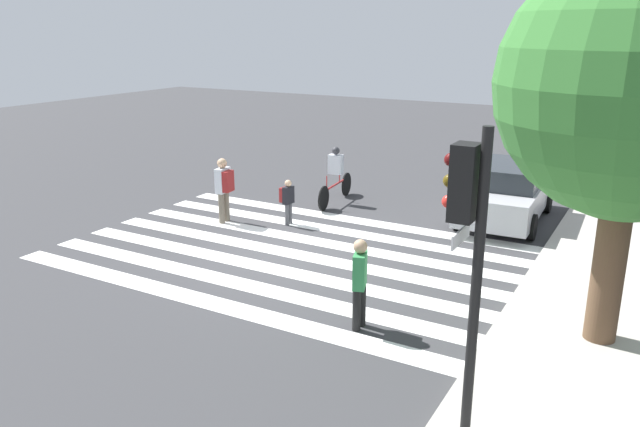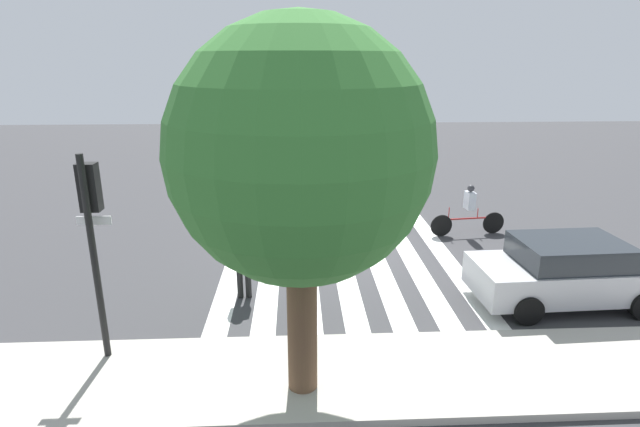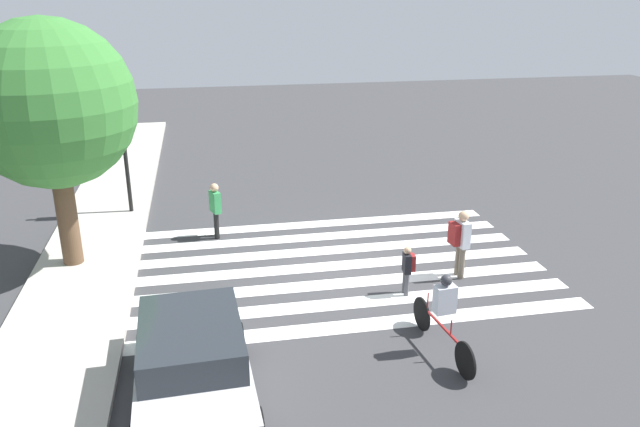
{
  "view_description": "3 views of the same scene",
  "coord_description": "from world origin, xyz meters",
  "px_view_note": "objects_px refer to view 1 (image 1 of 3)",
  "views": [
    {
      "loc": [
        11.13,
        7.14,
        4.89
      ],
      "look_at": [
        -0.35,
        0.62,
        0.93
      ],
      "focal_mm": 35.0,
      "sensor_mm": 36.0,
      "label": 1
    },
    {
      "loc": [
        1.24,
        13.75,
        5.41
      ],
      "look_at": [
        0.6,
        0.64,
        1.31
      ],
      "focal_mm": 28.0,
      "sensor_mm": 36.0,
      "label": 2
    },
    {
      "loc": [
        -13.97,
        3.21,
        6.7
      ],
      "look_at": [
        0.83,
        0.36,
        1.13
      ],
      "focal_mm": 35.0,
      "sensor_mm": 36.0,
      "label": 3
    }
  ],
  "objects_px": {
    "street_tree": "(634,86)",
    "pedestrian_adult_yellow_jacket": "(224,185)",
    "cyclist_mid_street": "(336,174)",
    "pedestrian_adult_tall_backpack": "(287,198)",
    "traffic_light": "(468,233)",
    "pedestrian_adult_blue_shirt": "(360,279)",
    "car_parked_dark_suv": "(506,192)"
  },
  "relations": [
    {
      "from": "street_tree",
      "to": "pedestrian_adult_yellow_jacket",
      "type": "distance_m",
      "value": 10.02
    },
    {
      "from": "pedestrian_adult_yellow_jacket",
      "to": "cyclist_mid_street",
      "type": "bearing_deg",
      "value": -34.66
    },
    {
      "from": "street_tree",
      "to": "cyclist_mid_street",
      "type": "height_order",
      "value": "street_tree"
    },
    {
      "from": "pedestrian_adult_tall_backpack",
      "to": "pedestrian_adult_yellow_jacket",
      "type": "xyz_separation_m",
      "value": [
        0.65,
        -1.51,
        0.3
      ]
    },
    {
      "from": "pedestrian_adult_tall_backpack",
      "to": "cyclist_mid_street",
      "type": "bearing_deg",
      "value": -176.85
    },
    {
      "from": "traffic_light",
      "to": "cyclist_mid_street",
      "type": "bearing_deg",
      "value": -144.42
    },
    {
      "from": "traffic_light",
      "to": "pedestrian_adult_tall_backpack",
      "type": "bearing_deg",
      "value": -135.18
    },
    {
      "from": "traffic_light",
      "to": "pedestrian_adult_tall_backpack",
      "type": "relative_size",
      "value": 3.32
    },
    {
      "from": "traffic_light",
      "to": "street_tree",
      "type": "height_order",
      "value": "street_tree"
    },
    {
      "from": "street_tree",
      "to": "cyclist_mid_street",
      "type": "bearing_deg",
      "value": -125.11
    },
    {
      "from": "traffic_light",
      "to": "cyclist_mid_street",
      "type": "xyz_separation_m",
      "value": [
        -8.98,
        -6.43,
        -1.87
      ]
    },
    {
      "from": "traffic_light",
      "to": "pedestrian_adult_yellow_jacket",
      "type": "bearing_deg",
      "value": -126.39
    },
    {
      "from": "pedestrian_adult_tall_backpack",
      "to": "cyclist_mid_street",
      "type": "distance_m",
      "value": 2.43
    },
    {
      "from": "pedestrian_adult_tall_backpack",
      "to": "traffic_light",
      "type": "bearing_deg",
      "value": 50.3
    },
    {
      "from": "pedestrian_adult_blue_shirt",
      "to": "cyclist_mid_street",
      "type": "xyz_separation_m",
      "value": [
        -6.7,
        -4.05,
        -0.02
      ]
    },
    {
      "from": "pedestrian_adult_yellow_jacket",
      "to": "street_tree",
      "type": "bearing_deg",
      "value": -111.03
    },
    {
      "from": "street_tree",
      "to": "pedestrian_adult_tall_backpack",
      "type": "relative_size",
      "value": 5.14
    },
    {
      "from": "car_parked_dark_suv",
      "to": "cyclist_mid_street",
      "type": "bearing_deg",
      "value": -84.03
    },
    {
      "from": "pedestrian_adult_yellow_jacket",
      "to": "pedestrian_adult_blue_shirt",
      "type": "bearing_deg",
      "value": -129.74
    },
    {
      "from": "traffic_light",
      "to": "pedestrian_adult_yellow_jacket",
      "type": "relative_size",
      "value": 2.32
    },
    {
      "from": "traffic_light",
      "to": "pedestrian_adult_tall_backpack",
      "type": "distance_m",
      "value": 9.48
    },
    {
      "from": "car_parked_dark_suv",
      "to": "traffic_light",
      "type": "bearing_deg",
      "value": 7.95
    },
    {
      "from": "street_tree",
      "to": "car_parked_dark_suv",
      "type": "relative_size",
      "value": 1.42
    },
    {
      "from": "car_parked_dark_suv",
      "to": "street_tree",
      "type": "bearing_deg",
      "value": 23.8
    },
    {
      "from": "street_tree",
      "to": "cyclist_mid_street",
      "type": "distance_m",
      "value": 9.88
    },
    {
      "from": "pedestrian_adult_tall_backpack",
      "to": "car_parked_dark_suv",
      "type": "xyz_separation_m",
      "value": [
        -3.1,
        4.77,
        0.09
      ]
    },
    {
      "from": "traffic_light",
      "to": "street_tree",
      "type": "distance_m",
      "value": 4.04
    },
    {
      "from": "car_parked_dark_suv",
      "to": "pedestrian_adult_yellow_jacket",
      "type": "bearing_deg",
      "value": -61.52
    },
    {
      "from": "traffic_light",
      "to": "pedestrian_adult_yellow_jacket",
      "type": "xyz_separation_m",
      "value": [
        -5.92,
        -8.03,
        -1.76
      ]
    },
    {
      "from": "pedestrian_adult_yellow_jacket",
      "to": "car_parked_dark_suv",
      "type": "height_order",
      "value": "pedestrian_adult_yellow_jacket"
    },
    {
      "from": "pedestrian_adult_tall_backpack",
      "to": "pedestrian_adult_blue_shirt",
      "type": "bearing_deg",
      "value": 49.56
    },
    {
      "from": "street_tree",
      "to": "pedestrian_adult_tall_backpack",
      "type": "height_order",
      "value": "street_tree"
    }
  ]
}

